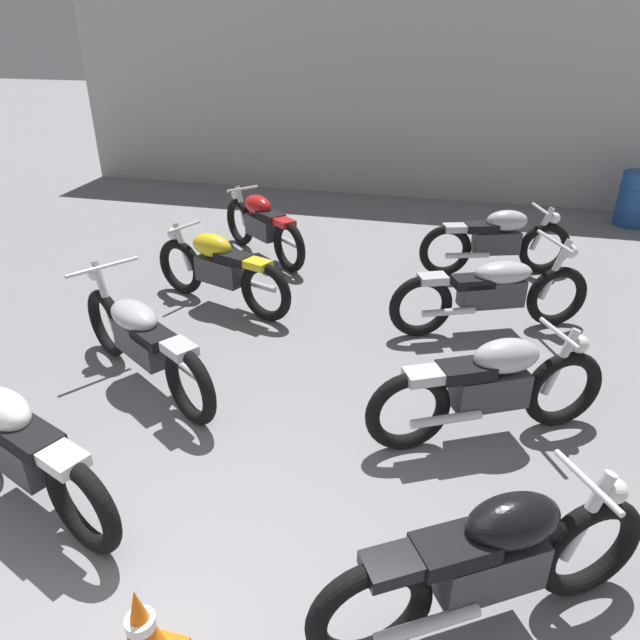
{
  "coord_description": "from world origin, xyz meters",
  "views": [
    {
      "loc": [
        1.17,
        -1.48,
        2.92
      ],
      "look_at": [
        0.0,
        3.02,
        0.55
      ],
      "focal_mm": 32.8,
      "sensor_mm": 36.0,
      "label": 1
    }
  ],
  "objects_px": {
    "motorcycle_left_row_0": "(19,447)",
    "motorcycle_left_row_2": "(220,268)",
    "motorcycle_left_row_1": "(142,339)",
    "motorcycle_right_row_0": "(491,562)",
    "motorcycle_left_row_3": "(262,225)",
    "motorcycle_right_row_3": "(497,240)",
    "oil_drum": "(637,199)",
    "motorcycle_right_row_1": "(491,386)",
    "motorcycle_right_row_2": "(493,291)",
    "traffic_cone": "(142,630)"
  },
  "relations": [
    {
      "from": "oil_drum",
      "to": "traffic_cone",
      "type": "relative_size",
      "value": 1.57
    },
    {
      "from": "motorcycle_left_row_2",
      "to": "motorcycle_right_row_0",
      "type": "bearing_deg",
      "value": -48.88
    },
    {
      "from": "motorcycle_left_row_0",
      "to": "traffic_cone",
      "type": "relative_size",
      "value": 3.48
    },
    {
      "from": "motorcycle_left_row_2",
      "to": "motorcycle_right_row_2",
      "type": "xyz_separation_m",
      "value": [
        2.98,
        0.14,
        -0.01
      ]
    },
    {
      "from": "motorcycle_left_row_0",
      "to": "motorcycle_right_row_0",
      "type": "xyz_separation_m",
      "value": [
        2.98,
        -0.16,
        0.0
      ]
    },
    {
      "from": "traffic_cone",
      "to": "motorcycle_left_row_0",
      "type": "bearing_deg",
      "value": 148.1
    },
    {
      "from": "motorcycle_right_row_0",
      "to": "motorcycle_right_row_3",
      "type": "height_order",
      "value": "same"
    },
    {
      "from": "motorcycle_left_row_0",
      "to": "motorcycle_left_row_1",
      "type": "height_order",
      "value": "motorcycle_left_row_1"
    },
    {
      "from": "motorcycle_right_row_1",
      "to": "motorcycle_left_row_0",
      "type": "bearing_deg",
      "value": -153.11
    },
    {
      "from": "motorcycle_left_row_3",
      "to": "oil_drum",
      "type": "height_order",
      "value": "motorcycle_left_row_3"
    },
    {
      "from": "motorcycle_left_row_1",
      "to": "motorcycle_left_row_3",
      "type": "relative_size",
      "value": 1.19
    },
    {
      "from": "motorcycle_left_row_1",
      "to": "oil_drum",
      "type": "xyz_separation_m",
      "value": [
        5.21,
        6.19,
        -0.03
      ]
    },
    {
      "from": "motorcycle_right_row_0",
      "to": "oil_drum",
      "type": "height_order",
      "value": "motorcycle_right_row_0"
    },
    {
      "from": "motorcycle_left_row_1",
      "to": "motorcycle_right_row_0",
      "type": "distance_m",
      "value": 3.4
    },
    {
      "from": "motorcycle_right_row_0",
      "to": "oil_drum",
      "type": "bearing_deg",
      "value": 74.01
    },
    {
      "from": "motorcycle_left_row_0",
      "to": "motorcycle_right_row_3",
      "type": "relative_size",
      "value": 0.99
    },
    {
      "from": "motorcycle_right_row_0",
      "to": "traffic_cone",
      "type": "distance_m",
      "value": 1.78
    },
    {
      "from": "motorcycle_right_row_3",
      "to": "traffic_cone",
      "type": "relative_size",
      "value": 3.52
    },
    {
      "from": "motorcycle_left_row_1",
      "to": "traffic_cone",
      "type": "height_order",
      "value": "motorcycle_left_row_1"
    },
    {
      "from": "motorcycle_left_row_0",
      "to": "motorcycle_right_row_2",
      "type": "relative_size",
      "value": 0.93
    },
    {
      "from": "motorcycle_right_row_3",
      "to": "motorcycle_right_row_1",
      "type": "bearing_deg",
      "value": -91.29
    },
    {
      "from": "motorcycle_right_row_1",
      "to": "oil_drum",
      "type": "xyz_separation_m",
      "value": [
        2.26,
        6.2,
        -0.03
      ]
    },
    {
      "from": "motorcycle_right_row_2",
      "to": "motorcycle_right_row_3",
      "type": "distance_m",
      "value": 1.63
    },
    {
      "from": "motorcycle_right_row_1",
      "to": "oil_drum",
      "type": "relative_size",
      "value": 2.11
    },
    {
      "from": "oil_drum",
      "to": "motorcycle_left_row_1",
      "type": "bearing_deg",
      "value": -130.08
    },
    {
      "from": "motorcycle_left_row_1",
      "to": "motorcycle_right_row_3",
      "type": "xyz_separation_m",
      "value": [
        3.04,
        3.47,
        0.01
      ]
    },
    {
      "from": "motorcycle_left_row_2",
      "to": "motorcycle_right_row_0",
      "type": "xyz_separation_m",
      "value": [
        2.95,
        -3.38,
        0.0
      ]
    },
    {
      "from": "motorcycle_left_row_2",
      "to": "motorcycle_right_row_3",
      "type": "relative_size",
      "value": 0.99
    },
    {
      "from": "motorcycle_left_row_2",
      "to": "motorcycle_right_row_3",
      "type": "distance_m",
      "value": 3.52
    },
    {
      "from": "oil_drum",
      "to": "motorcycle_left_row_0",
      "type": "bearing_deg",
      "value": -124.15
    },
    {
      "from": "motorcycle_left_row_2",
      "to": "oil_drum",
      "type": "height_order",
      "value": "motorcycle_left_row_2"
    },
    {
      "from": "motorcycle_left_row_2",
      "to": "motorcycle_left_row_3",
      "type": "relative_size",
      "value": 1.19
    },
    {
      "from": "motorcycle_left_row_3",
      "to": "oil_drum",
      "type": "relative_size",
      "value": 1.88
    },
    {
      "from": "motorcycle_left_row_1",
      "to": "motorcycle_right_row_0",
      "type": "bearing_deg",
      "value": -29.7
    },
    {
      "from": "motorcycle_left_row_3",
      "to": "motorcycle_right_row_3",
      "type": "height_order",
      "value": "same"
    },
    {
      "from": "motorcycle_right_row_0",
      "to": "traffic_cone",
      "type": "bearing_deg",
      "value": -157.68
    },
    {
      "from": "motorcycle_right_row_2",
      "to": "oil_drum",
      "type": "bearing_deg",
      "value": 62.81
    },
    {
      "from": "motorcycle_left_row_3",
      "to": "motorcycle_right_row_1",
      "type": "relative_size",
      "value": 0.89
    },
    {
      "from": "motorcycle_right_row_1",
      "to": "motorcycle_left_row_3",
      "type": "bearing_deg",
      "value": 132.26
    },
    {
      "from": "motorcycle_right_row_2",
      "to": "motorcycle_left_row_1",
      "type": "bearing_deg",
      "value": -148.27
    },
    {
      "from": "motorcycle_left_row_0",
      "to": "motorcycle_left_row_2",
      "type": "distance_m",
      "value": 3.22
    },
    {
      "from": "motorcycle_right_row_1",
      "to": "motorcycle_right_row_3",
      "type": "bearing_deg",
      "value": 88.71
    },
    {
      "from": "motorcycle_right_row_0",
      "to": "motorcycle_left_row_2",
      "type": "bearing_deg",
      "value": 131.12
    },
    {
      "from": "motorcycle_right_row_0",
      "to": "motorcycle_right_row_2",
      "type": "height_order",
      "value": "motorcycle_right_row_2"
    },
    {
      "from": "motorcycle_left_row_2",
      "to": "motorcycle_right_row_3",
      "type": "xyz_separation_m",
      "value": [
        3.04,
        1.78,
        0.0
      ]
    },
    {
      "from": "motorcycle_left_row_3",
      "to": "oil_drum",
      "type": "bearing_deg",
      "value": 28.53
    },
    {
      "from": "motorcycle_left_row_3",
      "to": "motorcycle_right_row_1",
      "type": "bearing_deg",
      "value": -47.74
    },
    {
      "from": "motorcycle_left_row_2",
      "to": "motorcycle_right_row_1",
      "type": "height_order",
      "value": "same"
    },
    {
      "from": "motorcycle_right_row_0",
      "to": "motorcycle_right_row_3",
      "type": "xyz_separation_m",
      "value": [
        0.08,
        5.16,
        0.0
      ]
    },
    {
      "from": "motorcycle_left_row_0",
      "to": "traffic_cone",
      "type": "distance_m",
      "value": 1.59
    }
  ]
}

